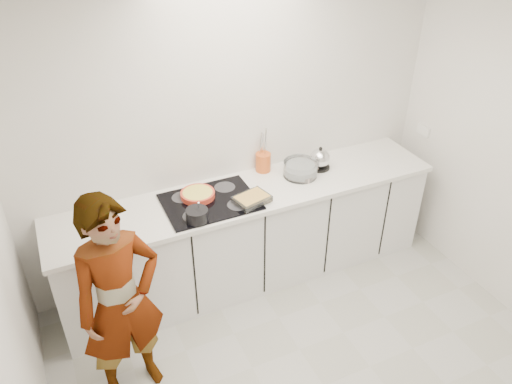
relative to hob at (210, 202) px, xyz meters
name	(u,v)px	position (x,y,z in m)	size (l,w,h in m)	color
ceiling	(368,8)	(0.35, -1.26, 1.68)	(3.60, 3.20, 0.00)	white
wall_back	(233,132)	(0.35, 0.34, 0.38)	(3.60, 0.00, 2.60)	silver
base_cabinets	(250,237)	(0.35, 0.02, -0.48)	(3.20, 0.58, 0.87)	white
countertop	(250,193)	(0.35, 0.02, -0.03)	(3.24, 0.64, 0.04)	white
hob	(210,202)	(0.00, 0.00, 0.00)	(0.72, 0.54, 0.01)	black
tart_dish	(198,194)	(-0.07, 0.10, 0.03)	(0.29, 0.29, 0.04)	red
saucepan	(197,215)	(-0.17, -0.20, 0.05)	(0.22, 0.22, 0.16)	black
baking_dish	(252,199)	(0.29, -0.15, 0.04)	(0.31, 0.25, 0.05)	silver
mixing_bowl	(300,169)	(0.84, 0.06, 0.05)	(0.35, 0.35, 0.13)	silver
tea_towel	(304,173)	(0.88, 0.06, 0.01)	(0.24, 0.18, 0.04)	white
kettle	(320,159)	(1.05, 0.11, 0.08)	(0.24, 0.24, 0.21)	black
utensil_crock	(263,162)	(0.59, 0.27, 0.07)	(0.13, 0.13, 0.16)	#D4581E
cook	(120,303)	(-0.86, -0.66, -0.13)	(0.58, 0.38, 1.58)	white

